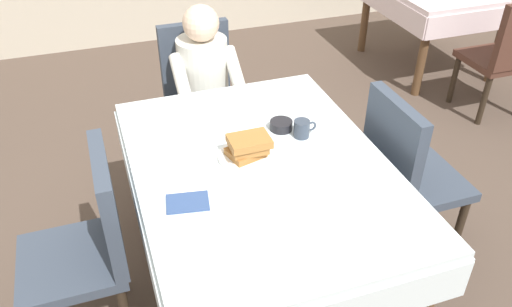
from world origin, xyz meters
TOP-DOWN VIEW (x-y plane):
  - ground_plane at (0.00, 0.00)m, footprint 14.00×14.00m
  - dining_table_main at (0.00, 0.00)m, footprint 1.12×1.52m
  - chair_diner at (-0.00, 1.17)m, footprint 0.44×0.45m
  - diner_person at (-0.00, 1.01)m, footprint 0.40×0.43m
  - chair_left_side at (-0.77, 0.00)m, footprint 0.45×0.44m
  - chair_right_side at (0.77, 0.00)m, footprint 0.45×0.44m
  - plate_breakfast at (-0.03, 0.07)m, footprint 0.28×0.28m
  - breakfast_stack at (-0.04, 0.06)m, footprint 0.19×0.16m
  - cup_coffee at (0.26, 0.15)m, footprint 0.11×0.08m
  - bowl_butter at (0.19, 0.24)m, footprint 0.11×0.11m
  - fork_left_of_plate at (-0.22, 0.05)m, footprint 0.02×0.18m
  - knife_right_of_plate at (0.16, 0.05)m, footprint 0.02×0.20m
  - spoon_near_edge at (-0.04, -0.23)m, footprint 0.15×0.04m
  - napkin_folded at (-0.37, -0.15)m, footprint 0.19×0.15m
  - background_chair_empty at (2.26, 0.99)m, footprint 0.44×0.45m

SIDE VIEW (x-z plane):
  - ground_plane at x=0.00m, z-range 0.00..0.00m
  - chair_diner at x=0.00m, z-range 0.06..0.99m
  - chair_left_side at x=-0.77m, z-range 0.06..0.99m
  - chair_right_side at x=0.77m, z-range 0.06..0.99m
  - background_chair_empty at x=2.26m, z-range 0.06..0.99m
  - dining_table_main at x=0.00m, z-range 0.28..1.02m
  - diner_person at x=0.00m, z-range 0.11..1.23m
  - fork_left_of_plate at x=-0.22m, z-range 0.74..0.74m
  - knife_right_of_plate at x=0.16m, z-range 0.74..0.74m
  - spoon_near_edge at x=-0.04m, z-range 0.74..0.74m
  - napkin_folded at x=-0.37m, z-range 0.74..0.75m
  - plate_breakfast at x=-0.03m, z-range 0.74..0.76m
  - bowl_butter at x=0.19m, z-range 0.74..0.78m
  - cup_coffee at x=0.26m, z-range 0.74..0.83m
  - breakfast_stack at x=-0.04m, z-range 0.76..0.86m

